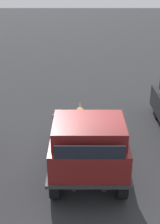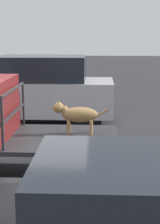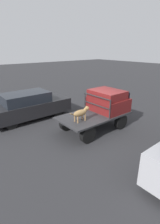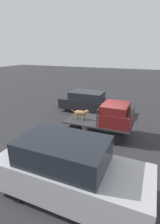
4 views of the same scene
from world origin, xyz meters
TOP-DOWN VIEW (x-y plane):
  - ground_plane at (0.00, 0.00)m, footprint 80.00×80.00m
  - flatbed_truck at (0.00, 0.00)m, footprint 3.65×1.93m
  - truck_cab at (0.96, 0.00)m, footprint 1.57×1.81m
  - truck_headboard at (0.14, 0.00)m, footprint 0.04×1.81m
  - dog at (-1.02, -0.21)m, footprint 1.10×0.29m
  - parked_sedan at (-1.91, 3.43)m, footprint 4.59×1.76m

SIDE VIEW (x-z plane):
  - ground_plane at x=0.00m, z-range 0.00..0.00m
  - flatbed_truck at x=0.00m, z-range 0.18..1.00m
  - parked_sedan at x=-1.91m, z-range 0.01..1.59m
  - dog at x=-1.02m, z-range 0.89..1.55m
  - truck_cab at x=0.96m, z-range 0.79..1.89m
  - truck_headboard at x=0.14m, z-range 0.97..1.89m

